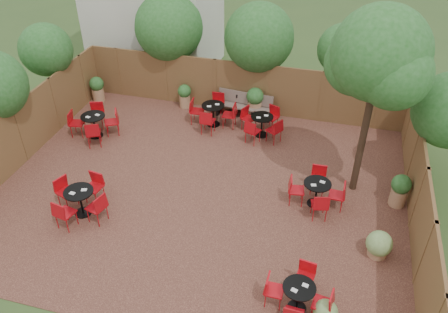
# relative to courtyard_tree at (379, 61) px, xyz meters

# --- Properties ---
(ground) EXTENTS (80.00, 80.00, 0.00)m
(ground) POSITION_rel_courtyard_tree_xyz_m (-4.40, -1.26, -4.15)
(ground) COLOR #354F23
(ground) RESTS_ON ground
(courtyard_paving) EXTENTS (12.00, 10.00, 0.02)m
(courtyard_paving) POSITION_rel_courtyard_tree_xyz_m (-4.40, -1.26, -4.14)
(courtyard_paving) COLOR #3B1F18
(courtyard_paving) RESTS_ON ground
(fence_back) EXTENTS (12.00, 0.08, 2.00)m
(fence_back) POSITION_rel_courtyard_tree_xyz_m (-4.40, 3.74, -3.15)
(fence_back) COLOR brown
(fence_back) RESTS_ON ground
(fence_left) EXTENTS (0.08, 10.00, 2.00)m
(fence_left) POSITION_rel_courtyard_tree_xyz_m (-10.40, -1.26, -3.15)
(fence_left) COLOR brown
(fence_left) RESTS_ON ground
(fence_right) EXTENTS (0.08, 10.00, 2.00)m
(fence_right) POSITION_rel_courtyard_tree_xyz_m (1.60, -1.26, -3.15)
(fence_right) COLOR brown
(fence_right) RESTS_ON ground
(overhang_foliage) EXTENTS (15.36, 10.49, 2.58)m
(overhang_foliage) POSITION_rel_courtyard_tree_xyz_m (-6.00, 2.06, -1.47)
(overhang_foliage) COLOR #1F551B
(overhang_foliage) RESTS_ON ground
(courtyard_tree) EXTENTS (2.68, 2.58, 5.56)m
(courtyard_tree) POSITION_rel_courtyard_tree_xyz_m (0.00, 0.00, 0.00)
(courtyard_tree) COLOR black
(courtyard_tree) RESTS_ON courtyard_paving
(park_bench_left) EXTENTS (1.48, 0.56, 0.90)m
(park_bench_left) POSITION_rel_courtyard_tree_xyz_m (-3.81, 3.36, -3.66)
(park_bench_left) COLOR brown
(park_bench_left) RESTS_ON courtyard_paving
(park_bench_right) EXTENTS (1.54, 0.65, 0.93)m
(park_bench_right) POSITION_rel_courtyard_tree_xyz_m (-4.44, 3.36, -3.65)
(park_bench_right) COLOR brown
(park_bench_right) RESTS_ON courtyard_paving
(bistro_tables) EXTENTS (9.52, 8.75, 0.94)m
(bistro_tables) POSITION_rel_courtyard_tree_xyz_m (-4.75, -0.45, -3.67)
(bistro_tables) COLOR black
(bistro_tables) RESTS_ON courtyard_paving
(planters) EXTENTS (11.82, 4.46, 1.16)m
(planters) POSITION_rel_courtyard_tree_xyz_m (-4.56, 2.41, -3.56)
(planters) COLOR #9C714E
(planters) RESTS_ON courtyard_paving
(low_shrubs) EXTENTS (1.72, 3.70, 0.74)m
(low_shrubs) POSITION_rel_courtyard_tree_xyz_m (0.44, -4.32, -3.79)
(low_shrubs) COLOR #9C714E
(low_shrubs) RESTS_ON courtyard_paving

